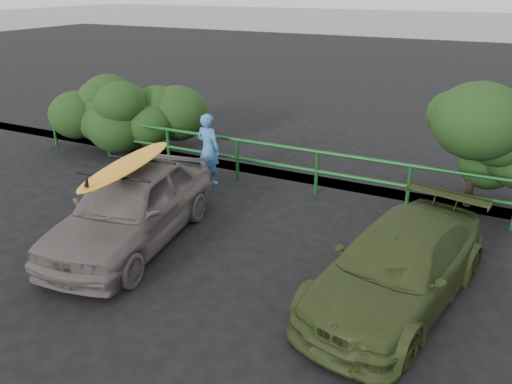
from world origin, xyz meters
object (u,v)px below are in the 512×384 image
olive_vehicle (398,266)px  surfboard (127,164)px  man (208,149)px  guardrail (275,166)px  sedan (132,206)px

olive_vehicle → surfboard: (-4.68, -0.29, 0.91)m
olive_vehicle → man: (-4.97, 2.81, 0.25)m
guardrail → surfboard: bearing=-108.7°
guardrail → olive_vehicle: size_ratio=3.46×
surfboard → guardrail: bearing=62.6°
sedan → man: bearing=86.6°
guardrail → sedan: sedan is taller
olive_vehicle → surfboard: 4.78m
olive_vehicle → surfboard: bearing=-164.5°
olive_vehicle → man: 5.72m
sedan → olive_vehicle: sedan is taller
olive_vehicle → guardrail: bearing=148.5°
olive_vehicle → surfboard: size_ratio=1.46×
guardrail → olive_vehicle: 4.78m
olive_vehicle → man: bearing=162.5°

